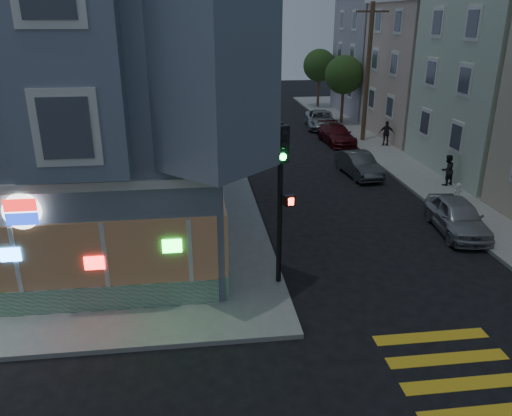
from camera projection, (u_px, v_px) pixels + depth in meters
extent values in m
plane|color=black|center=(195.00, 401.00, 11.47)|extent=(120.00, 120.00, 0.00)
cube|color=slate|center=(26.00, 90.00, 18.92)|extent=(14.00, 14.00, 11.00)
cube|color=silver|center=(33.00, 133.00, 19.51)|extent=(14.30, 14.30, 0.25)
cylinder|color=white|center=(22.00, 211.00, 13.32)|extent=(1.00, 0.12, 1.00)
cube|color=beige|center=(465.00, 71.00, 35.21)|extent=(12.00, 8.60, 9.00)
cube|color=#938D9B|center=(413.00, 51.00, 43.27)|extent=(12.00, 8.60, 10.50)
cylinder|color=#4C3826|center=(368.00, 74.00, 33.41)|extent=(0.30, 0.30, 9.00)
cube|color=#4C3826|center=(372.00, 11.00, 32.01)|extent=(2.20, 0.12, 0.12)
cylinder|color=#4C3826|center=(342.00, 103.00, 40.03)|extent=(0.24, 0.24, 3.20)
sphere|color=#234117|center=(344.00, 75.00, 39.24)|extent=(3.00, 3.00, 3.00)
cylinder|color=#4C3826|center=(318.00, 89.00, 47.44)|extent=(0.24, 0.24, 3.20)
sphere|color=#234117|center=(319.00, 65.00, 46.65)|extent=(3.00, 3.00, 3.00)
imported|color=black|center=(447.00, 170.00, 25.40)|extent=(0.93, 0.84, 1.58)
imported|color=#232128|center=(387.00, 133.00, 33.20)|extent=(1.03, 0.61, 1.64)
imported|color=#9B9EA3|center=(457.00, 216.00, 20.17)|extent=(2.12, 4.26, 1.39)
imported|color=#3C4042|center=(359.00, 164.00, 27.43)|extent=(1.74, 4.03, 1.29)
imported|color=#4F1218|center=(337.00, 134.00, 34.40)|extent=(2.03, 4.46, 1.27)
imported|color=#9B9FA6|center=(320.00, 120.00, 39.22)|extent=(2.81, 5.01, 1.32)
cylinder|color=black|center=(280.00, 207.00, 15.43)|extent=(0.17, 0.17, 5.23)
cube|color=black|center=(282.00, 144.00, 14.49)|extent=(0.40, 0.37, 1.10)
sphere|color=black|center=(284.00, 133.00, 14.21)|extent=(0.21, 0.21, 0.21)
sphere|color=black|center=(283.00, 145.00, 14.33)|extent=(0.21, 0.21, 0.21)
sphere|color=#19F23F|center=(283.00, 157.00, 14.45)|extent=(0.21, 0.21, 0.21)
cube|color=black|center=(289.00, 200.00, 15.19)|extent=(0.38, 0.29, 0.33)
cube|color=#FF2614|center=(290.00, 202.00, 15.09)|extent=(0.23, 0.02, 0.23)
cylinder|color=silver|center=(458.00, 192.00, 23.77)|extent=(0.22, 0.22, 0.56)
sphere|color=silver|center=(459.00, 186.00, 23.65)|extent=(0.24, 0.24, 0.24)
cylinder|color=silver|center=(458.00, 191.00, 23.75)|extent=(0.42, 0.11, 0.11)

